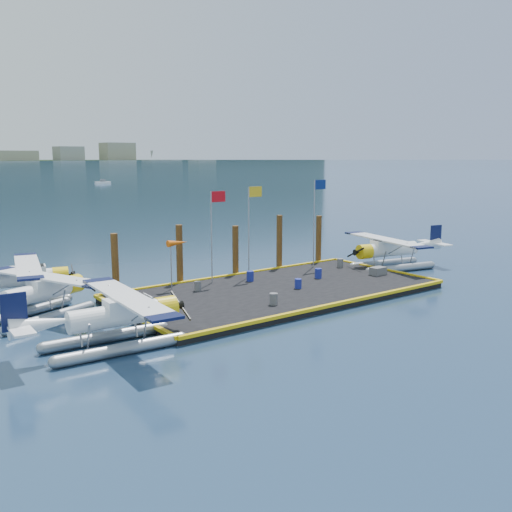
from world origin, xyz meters
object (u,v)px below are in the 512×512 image
at_px(seaplane_b, 42,294).
at_px(piling_1, 180,256).
at_px(piling_2, 236,252).
at_px(seaplane_a, 120,318).
at_px(piling_4, 319,241).
at_px(drum_5, 250,276).
at_px(windsock, 177,244).
at_px(seaplane_c, 22,281).
at_px(flagpole_blue, 316,210).
at_px(flagpole_yellow, 251,218).
at_px(drum_4, 340,263).
at_px(piling_0, 115,266).
at_px(drum_2, 318,273).
at_px(drum_3, 274,299).
at_px(drum_0, 198,286).
at_px(seaplane_d, 389,252).
at_px(flagpole_red, 214,222).
at_px(drum_1, 298,284).
at_px(piling_3, 279,244).
at_px(crate, 378,271).

xyz_separation_m(seaplane_b, piling_1, (9.50, 1.88, 0.79)).
bearing_deg(piling_2, seaplane_a, -144.65).
height_order(seaplane_a, piling_4, piling_4).
bearing_deg(drum_5, windsock, 167.46).
relative_size(seaplane_c, piling_4, 2.16).
distance_m(seaplane_a, flagpole_blue, 20.45).
bearing_deg(windsock, flagpole_yellow, 0.00).
distance_m(drum_4, drum_5, 8.23).
relative_size(flagpole_yellow, piling_0, 1.55).
bearing_deg(drum_2, piling_2, 127.32).
height_order(drum_2, drum_3, drum_2).
relative_size(drum_0, drum_5, 0.87).
distance_m(seaplane_d, piling_2, 12.11).
relative_size(drum_5, flagpole_red, 0.11).
relative_size(seaplane_b, drum_1, 13.50).
height_order(piling_1, piling_4, piling_1).
relative_size(drum_5, piling_3, 0.16).
bearing_deg(piling_0, drum_3, -55.43).
relative_size(seaplane_c, flagpole_red, 1.44).
height_order(flagpole_yellow, flagpole_blue, flagpole_blue).
xyz_separation_m(flagpole_blue, piling_3, (-2.20, 1.60, -2.54)).
distance_m(drum_5, crate, 9.20).
distance_m(seaplane_b, drum_0, 9.17).
distance_m(drum_1, flagpole_red, 6.75).
xyz_separation_m(seaplane_a, drum_3, (9.38, 0.56, -0.65)).
height_order(seaplane_b, windsock, windsock).
xyz_separation_m(drum_0, drum_3, (1.69, -5.43, 0.03)).
relative_size(seaplane_a, flagpole_yellow, 1.44).
distance_m(piling_0, piling_4, 17.00).
distance_m(drum_0, drum_1, 6.31).
bearing_deg(drum_1, seaplane_a, -168.20).
bearing_deg(crate, flagpole_yellow, 147.24).
height_order(drum_0, piling_1, piling_1).
relative_size(piling_1, piling_2, 1.11).
xyz_separation_m(flagpole_blue, piling_2, (-6.20, 1.60, -2.79)).
bearing_deg(piling_3, drum_3, -130.77).
relative_size(seaplane_c, piling_3, 2.01).
height_order(drum_0, piling_0, piling_0).
distance_m(drum_0, flagpole_red, 4.47).
height_order(seaplane_a, piling_3, piling_3).
relative_size(seaplane_a, seaplane_b, 1.08).
xyz_separation_m(seaplane_c, flagpole_blue, (20.18, -3.67, 3.35)).
distance_m(drum_5, piling_3, 5.57).
bearing_deg(seaplane_a, flagpole_blue, 114.53).
distance_m(seaplane_b, flagpole_blue, 20.48).
xyz_separation_m(drum_2, drum_4, (3.95, 1.83, -0.01)).
height_order(piling_0, piling_1, piling_1).
bearing_deg(drum_1, flagpole_yellow, 93.61).
bearing_deg(seaplane_c, piling_2, 94.65).
distance_m(seaplane_a, drum_5, 13.48).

